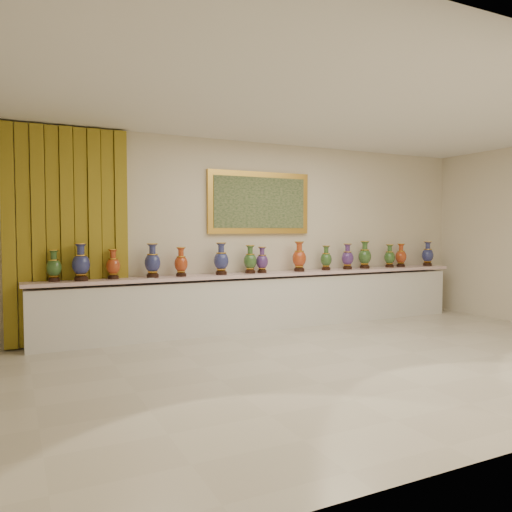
{
  "coord_description": "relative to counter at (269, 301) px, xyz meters",
  "views": [
    {
      "loc": [
        -3.72,
        -4.8,
        1.58
      ],
      "look_at": [
        -0.52,
        1.7,
        1.2
      ],
      "focal_mm": 35.0,
      "sensor_mm": 36.0,
      "label": 1
    }
  ],
  "objects": [
    {
      "name": "ground",
      "position": [
        0.0,
        -2.27,
        -0.44
      ],
      "size": [
        8.0,
        8.0,
        0.0
      ],
      "primitive_type": "plane",
      "color": "beige",
      "rests_on": "ground"
    },
    {
      "name": "vase_1",
      "position": [
        -2.88,
        -0.05,
        0.69
      ],
      "size": [
        0.25,
        0.25,
        0.51
      ],
      "rotation": [
        0.0,
        0.0,
        0.09
      ],
      "color": "black",
      "rests_on": "counter"
    },
    {
      "name": "vase_4",
      "position": [
        -1.48,
        -0.03,
        0.66
      ],
      "size": [
        0.25,
        0.25,
        0.43
      ],
      "rotation": [
        0.0,
        0.0,
        -0.31
      ],
      "color": "black",
      "rests_on": "counter"
    },
    {
      "name": "vase_9",
      "position": [
        1.09,
        -0.0,
        0.65
      ],
      "size": [
        0.24,
        0.24,
        0.42
      ],
      "rotation": [
        0.0,
        0.0,
        0.28
      ],
      "color": "black",
      "rests_on": "counter"
    },
    {
      "name": "vase_2",
      "position": [
        -2.45,
        0.02,
        0.65
      ],
      "size": [
        0.25,
        0.25,
        0.42
      ],
      "rotation": [
        0.0,
        0.0,
        0.34
      ],
      "color": "black",
      "rests_on": "counter"
    },
    {
      "name": "label_card",
      "position": [
        -1.96,
        -0.14,
        0.47
      ],
      "size": [
        0.1,
        0.06,
        0.0
      ],
      "primitive_type": "cube",
      "color": "white",
      "rests_on": "counter"
    },
    {
      "name": "vase_11",
      "position": [
        1.91,
        -0.0,
        0.68
      ],
      "size": [
        0.25,
        0.25,
        0.48
      ],
      "rotation": [
        0.0,
        0.0,
        -0.12
      ],
      "color": "black",
      "rests_on": "counter"
    },
    {
      "name": "vase_3",
      "position": [
        -1.91,
        -0.03,
        0.68
      ],
      "size": [
        0.29,
        0.29,
        0.49
      ],
      "rotation": [
        0.0,
        0.0,
        0.32
      ],
      "color": "black",
      "rests_on": "counter"
    },
    {
      "name": "vase_12",
      "position": [
        2.47,
        -0.01,
        0.65
      ],
      "size": [
        0.24,
        0.24,
        0.42
      ],
      "rotation": [
        0.0,
        0.0,
        0.32
      ],
      "color": "black",
      "rests_on": "counter"
    },
    {
      "name": "room",
      "position": [
        -2.56,
        0.17,
        1.15
      ],
      "size": [
        8.0,
        8.0,
        8.0
      ],
      "color": "beige",
      "rests_on": "ground"
    },
    {
      "name": "vase_8",
      "position": [
        0.53,
        -0.04,
        0.69
      ],
      "size": [
        0.26,
        0.26,
        0.49
      ],
      "rotation": [
        0.0,
        0.0,
        -0.13
      ],
      "color": "black",
      "rests_on": "counter"
    },
    {
      "name": "vase_14",
      "position": [
        3.4,
        -0.01,
        0.67
      ],
      "size": [
        0.26,
        0.26,
        0.46
      ],
      "rotation": [
        0.0,
        0.0,
        -0.23
      ],
      "color": "black",
      "rests_on": "counter"
    },
    {
      "name": "vase_5",
      "position": [
        -0.85,
        -0.03,
        0.68
      ],
      "size": [
        0.29,
        0.29,
        0.49
      ],
      "rotation": [
        0.0,
        0.0,
        0.37
      ],
      "color": "black",
      "rests_on": "counter"
    },
    {
      "name": "vase_13",
      "position": [
        2.77,
        0.02,
        0.66
      ],
      "size": [
        0.23,
        0.23,
        0.43
      ],
      "rotation": [
        0.0,
        0.0,
        -0.18
      ],
      "color": "black",
      "rests_on": "counter"
    },
    {
      "name": "counter",
      "position": [
        0.0,
        0.0,
        0.0
      ],
      "size": [
        7.28,
        0.48,
        0.9
      ],
      "color": "white",
      "rests_on": "ground"
    },
    {
      "name": "vase_6",
      "position": [
        -0.35,
        -0.01,
        0.66
      ],
      "size": [
        0.22,
        0.22,
        0.44
      ],
      "rotation": [
        0.0,
        0.0,
        -0.05
      ],
      "color": "black",
      "rests_on": "counter"
    },
    {
      "name": "vase_0",
      "position": [
        -3.22,
        0.0,
        0.65
      ],
      "size": [
        0.26,
        0.26,
        0.42
      ],
      "rotation": [
        0.0,
        0.0,
        -0.43
      ],
      "color": "black",
      "rests_on": "counter"
    },
    {
      "name": "vase_7",
      "position": [
        -0.14,
        -0.01,
        0.65
      ],
      "size": [
        0.22,
        0.22,
        0.41
      ],
      "rotation": [
        0.0,
        0.0,
        -0.19
      ],
      "color": "black",
      "rests_on": "counter"
    },
    {
      "name": "vase_10",
      "position": [
        1.52,
        -0.02,
        0.66
      ],
      "size": [
        0.26,
        0.26,
        0.45
      ],
      "rotation": [
        0.0,
        0.0,
        0.34
      ],
      "color": "black",
      "rests_on": "counter"
    }
  ]
}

